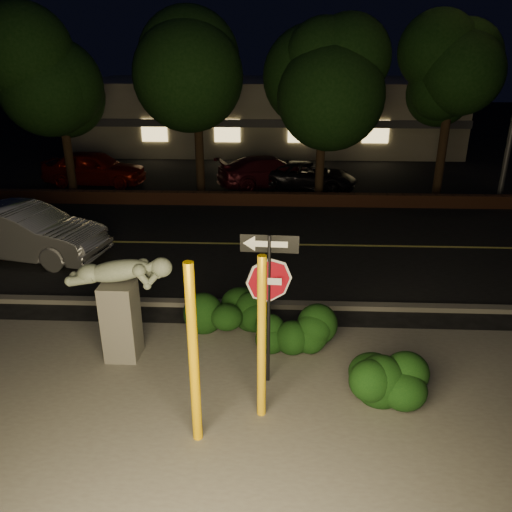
{
  "coord_description": "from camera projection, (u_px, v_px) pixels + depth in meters",
  "views": [
    {
      "loc": [
        0.77,
        -7.55,
        5.6
      ],
      "look_at": [
        0.35,
        2.16,
        1.6
      ],
      "focal_mm": 35.0,
      "sensor_mm": 36.0,
      "label": 1
    }
  ],
  "objects": [
    {
      "name": "silver_sedan",
      "position": [
        24.0,
        232.0,
        14.34
      ],
      "size": [
        4.94,
        2.54,
        1.55
      ],
      "primitive_type": "imported",
      "rotation": [
        0.0,
        0.0,
        1.37
      ],
      "color": "silver",
      "rests_on": "ground"
    },
    {
      "name": "tree_far_a",
      "position": [
        55.0,
        58.0,
        19.44
      ],
      "size": [
        4.6,
        4.6,
        7.43
      ],
      "color": "black",
      "rests_on": "ground"
    },
    {
      "name": "curb",
      "position": [
        243.0,
        304.0,
        11.8
      ],
      "size": [
        80.0,
        0.25,
        0.12
      ],
      "primitive_type": "cube",
      "color": "#4C4944",
      "rests_on": "ground"
    },
    {
      "name": "lane_marking",
      "position": [
        252.0,
        244.0,
        15.6
      ],
      "size": [
        80.0,
        0.12,
        0.0
      ],
      "primitive_type": "cube",
      "color": "#CBC251",
      "rests_on": "road"
    },
    {
      "name": "hedge_far_right",
      "position": [
        382.0,
        375.0,
        8.41
      ],
      "size": [
        1.79,
        1.44,
        1.08
      ],
      "primitive_type": "ellipsoid",
      "rotation": [
        0.0,
        0.0,
        0.34
      ],
      "color": "black",
      "rests_on": "ground"
    },
    {
      "name": "tree_far_b",
      "position": [
        195.0,
        38.0,
        19.13
      ],
      "size": [
        5.2,
        5.2,
        8.41
      ],
      "color": "black",
      "rests_on": "ground"
    },
    {
      "name": "yellow_pole_right",
      "position": [
        262.0,
        340.0,
        7.76
      ],
      "size": [
        0.14,
        0.14,
        2.86
      ],
      "primitive_type": "cylinder",
      "color": "yellow",
      "rests_on": "ground"
    },
    {
      "name": "parking_lot",
      "position": [
        262.0,
        172.0,
        24.84
      ],
      "size": [
        40.0,
        12.0,
        0.01
      ],
      "primitive_type": "cube",
      "color": "black",
      "rests_on": "ground"
    },
    {
      "name": "building",
      "position": [
        266.0,
        113.0,
        31.46
      ],
      "size": [
        22.0,
        10.2,
        4.0
      ],
      "color": "slate",
      "rests_on": "ground"
    },
    {
      "name": "tree_far_d",
      "position": [
        455.0,
        56.0,
        19.06
      ],
      "size": [
        4.4,
        4.4,
        7.42
      ],
      "color": "black",
      "rests_on": "ground"
    },
    {
      "name": "parked_car_darkred",
      "position": [
        269.0,
        171.0,
        22.03
      ],
      "size": [
        5.01,
        3.53,
        1.35
      ],
      "primitive_type": "imported",
      "rotation": [
        0.0,
        0.0,
        1.97
      ],
      "color": "#420E17",
      "rests_on": "ground"
    },
    {
      "name": "parked_car_red",
      "position": [
        94.0,
        168.0,
        22.27
      ],
      "size": [
        4.62,
        2.16,
        1.53
      ],
      "primitive_type": "imported",
      "rotation": [
        0.0,
        0.0,
        1.49
      ],
      "color": "#710C04",
      "rests_on": "ground"
    },
    {
      "name": "parked_car_dark",
      "position": [
        308.0,
        176.0,
        21.66
      ],
      "size": [
        4.49,
        2.84,
        1.16
      ],
      "primitive_type": "imported",
      "rotation": [
        0.0,
        0.0,
        1.33
      ],
      "color": "black",
      "rests_on": "ground"
    },
    {
      "name": "hedge_center",
      "position": [
        231.0,
        309.0,
        10.67
      ],
      "size": [
        2.04,
        1.28,
        0.99
      ],
      "primitive_type": "ellipsoid",
      "rotation": [
        0.0,
        0.0,
        0.22
      ],
      "color": "black",
      "rests_on": "ground"
    },
    {
      "name": "patio",
      "position": [
        227.0,
        418.0,
        8.21
      ],
      "size": [
        14.0,
        6.0,
        0.02
      ],
      "primitive_type": "cube",
      "color": "#4C4944",
      "rests_on": "ground"
    },
    {
      "name": "road",
      "position": [
        252.0,
        244.0,
        15.61
      ],
      "size": [
        80.0,
        8.0,
        0.01
      ],
      "primitive_type": "cube",
      "color": "black",
      "rests_on": "ground"
    },
    {
      "name": "signpost",
      "position": [
        269.0,
        281.0,
        8.37
      ],
      "size": [
        0.97,
        0.11,
        2.85
      ],
      "rotation": [
        0.0,
        0.0,
        -0.06
      ],
      "color": "black",
      "rests_on": "ground"
    },
    {
      "name": "sculpture",
      "position": [
        120.0,
        297.0,
        9.38
      ],
      "size": [
        1.99,
        0.63,
        2.14
      ],
      "rotation": [
        0.0,
        0.0,
        -0.01
      ],
      "color": "#4C4944",
      "rests_on": "ground"
    },
    {
      "name": "ground",
      "position": [
        256.0,
        215.0,
        18.38
      ],
      "size": [
        90.0,
        90.0,
        0.0
      ],
      "primitive_type": "plane",
      "color": "black",
      "rests_on": "ground"
    },
    {
      "name": "brick_wall",
      "position": [
        257.0,
        199.0,
        19.49
      ],
      "size": [
        40.0,
        0.35,
        0.5
      ],
      "primitive_type": "cube",
      "color": "#4E2819",
      "rests_on": "ground"
    },
    {
      "name": "yellow_pole_left",
      "position": [
        194.0,
        357.0,
        7.22
      ],
      "size": [
        0.15,
        0.15,
        2.99
      ],
      "primitive_type": "cylinder",
      "color": "#FFB802",
      "rests_on": "ground"
    },
    {
      "name": "hedge_right",
      "position": [
        291.0,
        325.0,
        9.97
      ],
      "size": [
        1.64,
        0.94,
        1.05
      ],
      "primitive_type": "ellipsoid",
      "rotation": [
        0.0,
        0.0,
        -0.06
      ],
      "color": "black",
      "rests_on": "ground"
    },
    {
      "name": "tree_far_c",
      "position": [
        326.0,
        49.0,
        18.71
      ],
      "size": [
        4.8,
        4.8,
        7.84
      ],
      "color": "black",
      "rests_on": "ground"
    }
  ]
}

